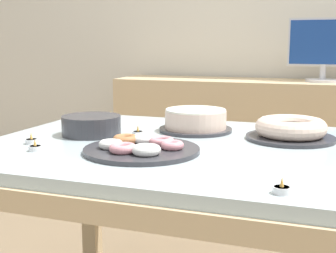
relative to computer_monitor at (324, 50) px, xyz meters
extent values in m
cube|color=silver|center=(-0.33, 0.30, 0.28)|extent=(8.00, 0.10, 2.60)
cube|color=silver|center=(-0.33, -1.54, -0.30)|extent=(1.40, 0.98, 0.04)
cube|color=#D1B284|center=(-0.33, -2.01, -0.35)|extent=(1.44, 0.08, 0.06)
cube|color=#D1B284|center=(-0.33, -1.08, -0.35)|extent=(1.44, 0.08, 0.06)
cube|color=#D1B284|center=(-1.01, -1.54, -0.35)|extent=(0.08, 1.01, 0.06)
cube|color=#D1B284|center=(-0.98, -1.10, -0.68)|extent=(0.07, 0.07, 0.67)
cube|color=#D1B284|center=(-0.33, 0.00, -0.60)|extent=(1.93, 0.44, 0.83)
cylinder|color=silver|center=(0.00, 0.00, -0.18)|extent=(0.20, 0.20, 0.02)
cylinder|color=silver|center=(0.00, 0.00, -0.13)|extent=(0.04, 0.04, 0.09)
cube|color=silver|center=(0.00, 0.00, 0.05)|extent=(0.42, 0.02, 0.28)
cube|color=navy|center=(0.00, -0.01, 0.05)|extent=(0.40, 0.00, 0.26)
cylinder|color=#333338|center=(-0.41, -1.32, -0.28)|extent=(0.27, 0.27, 0.01)
cylinder|color=beige|center=(-0.41, -1.32, -0.24)|extent=(0.23, 0.23, 0.07)
cylinder|color=white|center=(-0.41, -1.32, -0.20)|extent=(0.22, 0.22, 0.01)
cylinder|color=#333338|center=(-0.06, -1.36, -0.28)|extent=(0.30, 0.30, 0.01)
torus|color=beige|center=(-0.06, -1.36, -0.24)|extent=(0.24, 0.24, 0.06)
cylinder|color=#333338|center=(-0.47, -1.70, -0.28)|extent=(0.35, 0.35, 0.01)
torus|color=pink|center=(-0.37, -1.69, -0.26)|extent=(0.07, 0.07, 0.02)
torus|color=pink|center=(-0.43, -1.64, -0.26)|extent=(0.08, 0.08, 0.02)
torus|color=white|center=(-0.49, -1.63, -0.26)|extent=(0.08, 0.08, 0.03)
torus|color=#B27042|center=(-0.54, -1.66, -0.26)|extent=(0.08, 0.08, 0.03)
torus|color=white|center=(-0.55, -1.74, -0.26)|extent=(0.07, 0.07, 0.02)
torus|color=pink|center=(-0.49, -1.78, -0.26)|extent=(0.08, 0.08, 0.03)
torus|color=white|center=(-0.42, -1.78, -0.26)|extent=(0.08, 0.08, 0.03)
cylinder|color=#333338|center=(-0.74, -1.51, -0.28)|extent=(0.21, 0.21, 0.01)
cylinder|color=#333338|center=(-0.74, -1.51, -0.27)|extent=(0.21, 0.21, 0.01)
cylinder|color=#333338|center=(-0.74, -1.51, -0.26)|extent=(0.21, 0.21, 0.01)
cylinder|color=#333338|center=(-0.74, -1.51, -0.25)|extent=(0.21, 0.21, 0.01)
cylinder|color=#333338|center=(-0.74, -1.51, -0.24)|extent=(0.21, 0.21, 0.01)
cylinder|color=#333338|center=(-0.74, -1.51, -0.23)|extent=(0.21, 0.21, 0.01)
cylinder|color=#333338|center=(-0.74, -1.51, -0.22)|extent=(0.21, 0.21, 0.01)
cylinder|color=silver|center=(-0.78, -1.79, -0.28)|extent=(0.04, 0.04, 0.02)
cylinder|color=white|center=(-0.78, -1.79, -0.27)|extent=(0.03, 0.03, 0.00)
cone|color=#F9B74C|center=(-0.78, -1.79, -0.26)|extent=(0.01, 0.01, 0.02)
cylinder|color=silver|center=(-0.85, -1.71, -0.28)|extent=(0.04, 0.04, 0.02)
cylinder|color=white|center=(-0.85, -1.71, -0.27)|extent=(0.03, 0.03, 0.00)
cone|color=#F9B74C|center=(-0.85, -1.71, -0.26)|extent=(0.01, 0.01, 0.02)
cylinder|color=silver|center=(-0.02, -1.96, -0.28)|extent=(0.04, 0.04, 0.02)
cylinder|color=white|center=(-0.02, -1.96, -0.27)|extent=(0.03, 0.03, 0.00)
cone|color=#F9B74C|center=(-0.02, -1.96, -0.26)|extent=(0.01, 0.01, 0.02)
cylinder|color=silver|center=(-0.58, -1.47, -0.28)|extent=(0.04, 0.04, 0.02)
cylinder|color=white|center=(-0.58, -1.47, -0.27)|extent=(0.03, 0.03, 0.00)
cone|color=#F9B74C|center=(-0.58, -1.47, -0.26)|extent=(0.01, 0.01, 0.02)
cylinder|color=silver|center=(-0.83, -1.18, -0.28)|extent=(0.04, 0.04, 0.02)
cylinder|color=white|center=(-0.83, -1.18, -0.27)|extent=(0.03, 0.03, 0.00)
cone|color=#F9B74C|center=(-0.83, -1.18, -0.26)|extent=(0.01, 0.01, 0.02)
camera|label=1|loc=(0.07, -2.97, 0.04)|focal=50.00mm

